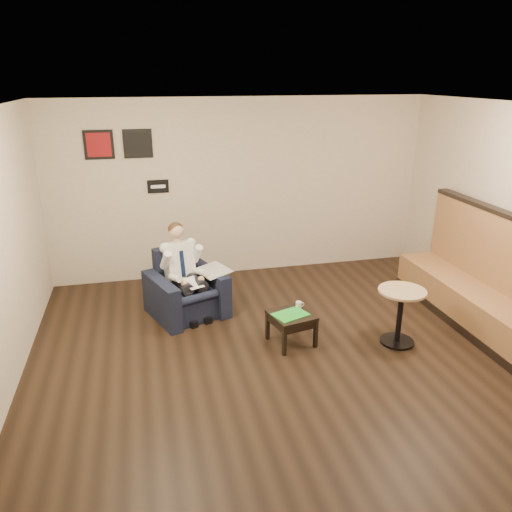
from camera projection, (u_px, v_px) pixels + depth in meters
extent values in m
plane|color=black|center=(296.00, 365.00, 5.66)|extent=(6.00, 6.00, 0.00)
cube|color=beige|center=(241.00, 188.00, 7.92)|extent=(6.00, 0.02, 2.80)
cube|color=beige|center=(490.00, 446.00, 2.43)|extent=(6.00, 0.02, 2.80)
cube|color=white|center=(304.00, 109.00, 4.70)|extent=(6.00, 6.00, 0.02)
cube|color=black|center=(158.00, 186.00, 7.59)|extent=(0.32, 0.02, 0.20)
cube|color=maroon|center=(99.00, 145.00, 7.19)|extent=(0.42, 0.03, 0.42)
cube|color=black|center=(138.00, 144.00, 7.31)|extent=(0.42, 0.03, 0.42)
cube|color=black|center=(186.00, 285.00, 6.72)|extent=(1.16, 1.16, 0.88)
cube|color=white|center=(193.00, 283.00, 6.53)|extent=(0.30, 0.34, 0.01)
cube|color=silver|center=(213.00, 270.00, 6.79)|extent=(0.54, 0.59, 0.01)
cube|color=black|center=(291.00, 328.00, 6.07)|extent=(0.58, 0.58, 0.39)
cube|color=green|center=(290.00, 314.00, 5.97)|extent=(0.47, 0.40, 0.01)
cylinder|color=white|center=(299.00, 305.00, 6.14)|extent=(0.09, 0.09, 0.08)
cube|color=black|center=(289.00, 308.00, 6.14)|extent=(0.13, 0.07, 0.01)
cube|color=#97663A|center=(480.00, 272.00, 6.38)|extent=(0.68, 2.86, 1.47)
cylinder|color=tan|center=(400.00, 317.00, 6.02)|extent=(0.64, 0.64, 0.70)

